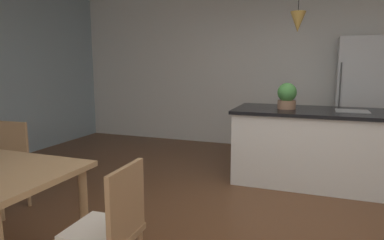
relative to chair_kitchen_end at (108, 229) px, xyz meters
name	(u,v)px	position (x,y,z in m)	size (l,w,h in m)	color
ground_plane	(264,236)	(0.75, 1.18, -0.49)	(10.00, 8.40, 0.04)	brown
wall_back_kitchen	(296,70)	(0.75, 4.44, 0.88)	(10.00, 0.12, 2.70)	white
chair_kitchen_end	(108,229)	(0.00, 0.00, 0.00)	(0.41, 0.41, 0.87)	#A87F56
chair_far_left	(3,163)	(-1.76, 0.81, 0.00)	(0.43, 0.43, 0.87)	#A87F56
kitchen_island	(330,147)	(1.29, 2.70, -0.01)	(2.28, 0.93, 0.91)	silver
refrigerator	(359,100)	(1.69, 4.03, 0.44)	(0.66, 0.67, 1.83)	silver
pendant_over_island_main	(298,22)	(0.85, 2.70, 1.46)	(0.18, 0.18, 0.89)	black
potted_plant_on_island	(287,96)	(0.76, 2.70, 0.58)	(0.23, 0.23, 0.32)	#8C664C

